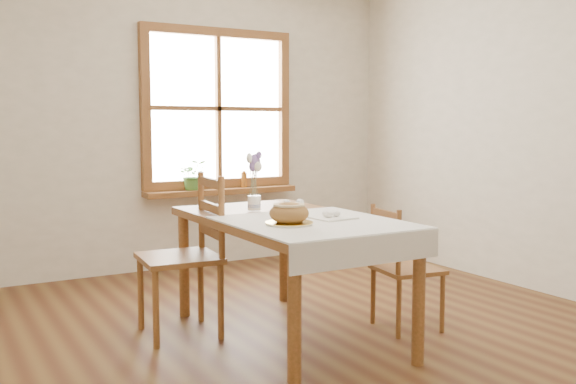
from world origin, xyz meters
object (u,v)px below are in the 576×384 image
chair_right (408,267)px  bread_plate (289,223)px  flower_vase (254,204)px  chair_left (179,255)px  dining_table (288,231)px

chair_right → bread_plate: (-0.94, -0.11, 0.37)m
bread_plate → flower_vase: (0.11, 0.64, 0.03)m
chair_left → flower_vase: bearing=84.5°
chair_left → dining_table: bearing=58.6°
chair_right → flower_vase: size_ratio=8.56×
bread_plate → chair_right: bearing=6.5°
dining_table → flower_vase: 0.35m
chair_left → chair_right: (1.31, -0.61, -0.10)m
chair_left → chair_right: bearing=69.3°
chair_right → flower_vase: 1.06m
dining_table → flower_vase: (-0.07, 0.31, 0.13)m
flower_vase → dining_table: bearing=-77.5°
chair_left → flower_vase: 0.57m
chair_right → dining_table: bearing=82.1°
chair_right → flower_vase: (-0.83, 0.53, 0.40)m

